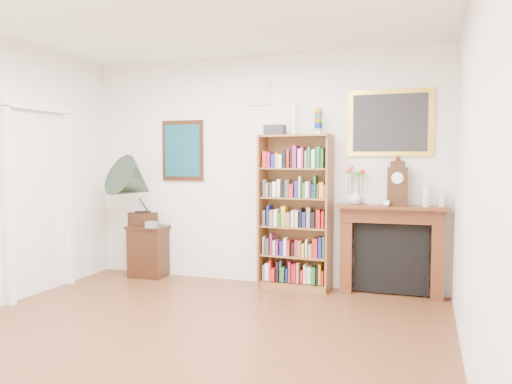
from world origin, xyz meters
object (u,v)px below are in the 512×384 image
fireplace (391,243)px  cd_stack (152,225)px  bookshelf (295,203)px  bottle_left (426,196)px  gramophone (136,186)px  flower_vase (355,197)px  teacup (386,203)px  mantel_clock (398,184)px  bottle_right (442,198)px  side_cabinet (148,251)px

fireplace → cd_stack: size_ratio=10.22×
bookshelf → bottle_left: bookshelf is taller
bookshelf → gramophone: 2.07m
flower_vase → teacup: size_ratio=2.08×
gramophone → bottle_left: 3.52m
gramophone → mantel_clock: 3.23m
flower_vase → bottle_left: 0.77m
bookshelf → bottle_right: bookshelf is taller
bookshelf → mantel_clock: bearing=5.6°
mantel_clock → flower_vase: size_ratio=2.97×
flower_vase → teacup: (0.35, -0.13, -0.05)m
bottle_left → mantel_clock: bearing=176.4°
teacup → side_cabinet: bearing=179.2°
cd_stack → mantel_clock: 3.05m
side_cabinet → teacup: bearing=-3.1°
teacup → fireplace: bearing=72.0°
mantel_clock → teacup: size_ratio=6.18×
bottle_right → side_cabinet: bearing=-178.5°
gramophone → mantel_clock: size_ratio=1.87×
bookshelf → flower_vase: bearing=8.5°
bookshelf → gramophone: (-2.06, -0.16, 0.17)m
gramophone → bottle_right: gramophone is taller
cd_stack → bottle_left: 3.33m
fireplace → mantel_clock: size_ratio=2.48×
cd_stack → teacup: bearing=2.0°
flower_vase → bottle_right: bearing=0.6°
fireplace → mantel_clock: (0.06, -0.04, 0.67)m
cd_stack → bottle_left: bottle_left is taller
flower_vase → bottle_right: bottle_right is taller
gramophone → flower_vase: (2.76, 0.22, -0.08)m
side_cabinet → fireplace: (3.07, 0.11, 0.26)m
cd_stack → teacup: size_ratio=1.50×
bottle_left → bottle_right: (0.17, 0.05, -0.02)m
bookshelf → fireplace: size_ratio=1.71×
bookshelf → side_cabinet: bookshelf is taller
side_cabinet → cd_stack: bearing=-47.7°
side_cabinet → mantel_clock: mantel_clock is taller
gramophone → flower_vase: size_ratio=5.58×
fireplace → gramophone: 3.22m
teacup → bottle_right: size_ratio=0.40×
side_cabinet → mantel_clock: bearing=-1.2°
bottle_left → bookshelf: bearing=-179.3°
teacup → bookshelf: bearing=176.3°
mantel_clock → cd_stack: bearing=-173.5°
bookshelf → fireplace: 1.18m
gramophone → flower_vase: 2.77m
cd_stack → bottle_left: (3.29, 0.18, 0.44)m
side_cabinet → bottle_left: 3.52m
side_cabinet → mantel_clock: size_ratio=1.35×
side_cabinet → bottle_left: size_ratio=2.79×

